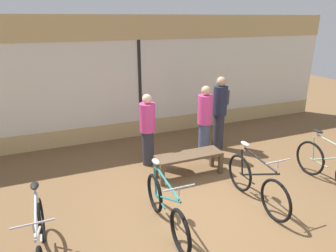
# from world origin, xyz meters

# --- Properties ---
(ground_plane) EXTENTS (24.00, 24.00, 0.00)m
(ground_plane) POSITION_xyz_m (0.00, 0.00, 0.00)
(ground_plane) COLOR brown
(shop_back_wall) EXTENTS (12.00, 0.08, 3.20)m
(shop_back_wall) POSITION_xyz_m (0.00, 3.80, 1.64)
(shop_back_wall) COLOR tan
(shop_back_wall) RESTS_ON ground_plane
(bicycle_far_left) EXTENTS (0.46, 1.73, 1.01)m
(bicycle_far_left) POSITION_xyz_m (-2.60, -0.21, 0.37)
(bicycle_far_left) COLOR black
(bicycle_far_left) RESTS_ON ground_plane
(bicycle_left) EXTENTS (0.46, 1.72, 1.01)m
(bicycle_left) POSITION_xyz_m (-0.82, -0.14, 0.37)
(bicycle_left) COLOR black
(bicycle_left) RESTS_ON ground_plane
(bicycle_right) EXTENTS (0.46, 1.70, 1.04)m
(bicycle_right) POSITION_xyz_m (0.90, -0.10, 0.39)
(bicycle_right) COLOR black
(bicycle_right) RESTS_ON ground_plane
(bicycle_far_right) EXTENTS (0.46, 1.71, 1.04)m
(bicycle_far_right) POSITION_xyz_m (2.62, -0.13, 0.40)
(bicycle_far_right) COLOR black
(bicycle_far_right) RESTS_ON ground_plane
(display_bench) EXTENTS (1.40, 0.44, 0.48)m
(display_bench) POSITION_xyz_m (0.25, 1.24, 0.40)
(display_bench) COLOR brown
(display_bench) RESTS_ON ground_plane
(customer_near_rack) EXTENTS (0.46, 0.46, 1.71)m
(customer_near_rack) POSITION_xyz_m (0.97, 1.93, 0.90)
(customer_near_rack) COLOR #424C6B
(customer_near_rack) RESTS_ON ground_plane
(customer_by_window) EXTENTS (0.36, 0.36, 1.62)m
(customer_by_window) POSITION_xyz_m (-0.37, 2.04, 0.85)
(customer_by_window) COLOR #2D2D38
(customer_by_window) RESTS_ON ground_plane
(customer_mid_floor) EXTENTS (0.56, 0.52, 1.82)m
(customer_mid_floor) POSITION_xyz_m (1.56, 2.25, 0.99)
(customer_mid_floor) COLOR #2D2D38
(customer_mid_floor) RESTS_ON ground_plane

